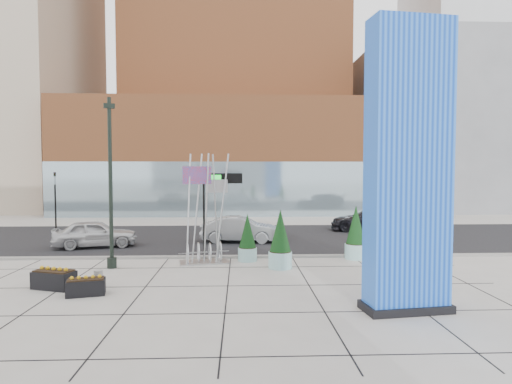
{
  "coord_description": "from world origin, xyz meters",
  "views": [
    {
      "loc": [
        1.46,
        -16.55,
        4.28
      ],
      "look_at": [
        2.15,
        2.0,
        3.31
      ],
      "focal_mm": 30.0,
      "sensor_mm": 36.0,
      "label": 1
    }
  ],
  "objects_px": {
    "concrete_bollard": "(99,279)",
    "car_white_west": "(95,234)",
    "lamp_post": "(111,199)",
    "public_art_sculpture": "(204,234)",
    "overhead_street_sign": "(218,186)",
    "car_silver_mid": "(240,230)",
    "blue_pylon": "(408,172)"
  },
  "relations": [
    {
      "from": "blue_pylon",
      "to": "concrete_bollard",
      "type": "distance_m",
      "value": 11.31
    },
    {
      "from": "car_white_west",
      "to": "car_silver_mid",
      "type": "distance_m",
      "value": 8.09
    },
    {
      "from": "public_art_sculpture",
      "to": "overhead_street_sign",
      "type": "relative_size",
      "value": 1.23
    },
    {
      "from": "lamp_post",
      "to": "public_art_sculpture",
      "type": "height_order",
      "value": "lamp_post"
    },
    {
      "from": "lamp_post",
      "to": "public_art_sculpture",
      "type": "bearing_deg",
      "value": 12.88
    },
    {
      "from": "overhead_street_sign",
      "to": "car_white_west",
      "type": "relative_size",
      "value": 0.93
    },
    {
      "from": "car_white_west",
      "to": "lamp_post",
      "type": "bearing_deg",
      "value": -169.08
    },
    {
      "from": "public_art_sculpture",
      "to": "car_white_west",
      "type": "xyz_separation_m",
      "value": [
        -6.33,
        4.12,
        -0.57
      ]
    },
    {
      "from": "blue_pylon",
      "to": "car_silver_mid",
      "type": "xyz_separation_m",
      "value": [
        -5.02,
        12.45,
        -3.46
      ]
    },
    {
      "from": "public_art_sculpture",
      "to": "car_silver_mid",
      "type": "height_order",
      "value": "public_art_sculpture"
    },
    {
      "from": "public_art_sculpture",
      "to": "concrete_bollard",
      "type": "xyz_separation_m",
      "value": [
        -3.53,
        -3.95,
        -1.01
      ]
    },
    {
      "from": "lamp_post",
      "to": "public_art_sculpture",
      "type": "relative_size",
      "value": 1.46
    },
    {
      "from": "public_art_sculpture",
      "to": "car_white_west",
      "type": "relative_size",
      "value": 1.14
    },
    {
      "from": "overhead_street_sign",
      "to": "car_white_west",
      "type": "distance_m",
      "value": 8.19
    },
    {
      "from": "blue_pylon",
      "to": "public_art_sculpture",
      "type": "bearing_deg",
      "value": 125.99
    },
    {
      "from": "overhead_street_sign",
      "to": "car_white_west",
      "type": "xyz_separation_m",
      "value": [
        -6.95,
        3.32,
        -2.78
      ]
    },
    {
      "from": "blue_pylon",
      "to": "lamp_post",
      "type": "bearing_deg",
      "value": 142.54
    },
    {
      "from": "concrete_bollard",
      "to": "car_silver_mid",
      "type": "distance_m",
      "value": 10.78
    },
    {
      "from": "car_silver_mid",
      "to": "lamp_post",
      "type": "bearing_deg",
      "value": 143.69
    },
    {
      "from": "blue_pylon",
      "to": "concrete_bollard",
      "type": "xyz_separation_m",
      "value": [
        -10.18,
        3.0,
        -3.9
      ]
    },
    {
      "from": "overhead_street_sign",
      "to": "car_silver_mid",
      "type": "distance_m",
      "value": 5.55
    },
    {
      "from": "lamp_post",
      "to": "concrete_bollard",
      "type": "bearing_deg",
      "value": -82.12
    },
    {
      "from": "lamp_post",
      "to": "car_silver_mid",
      "type": "height_order",
      "value": "lamp_post"
    },
    {
      "from": "public_art_sculpture",
      "to": "concrete_bollard",
      "type": "height_order",
      "value": "public_art_sculpture"
    },
    {
      "from": "blue_pylon",
      "to": "public_art_sculpture",
      "type": "height_order",
      "value": "blue_pylon"
    },
    {
      "from": "overhead_street_sign",
      "to": "car_silver_mid",
      "type": "bearing_deg",
      "value": 72.19
    },
    {
      "from": "blue_pylon",
      "to": "public_art_sculpture",
      "type": "xyz_separation_m",
      "value": [
        -6.66,
        6.95,
        -2.89
      ]
    },
    {
      "from": "concrete_bollard",
      "to": "overhead_street_sign",
      "type": "height_order",
      "value": "overhead_street_sign"
    },
    {
      "from": "concrete_bollard",
      "to": "overhead_street_sign",
      "type": "xyz_separation_m",
      "value": [
        4.14,
        4.75,
        3.21
      ]
    },
    {
      "from": "concrete_bollard",
      "to": "car_white_west",
      "type": "height_order",
      "value": "car_white_west"
    },
    {
      "from": "overhead_street_sign",
      "to": "lamp_post",
      "type": "bearing_deg",
      "value": -165.03
    },
    {
      "from": "concrete_bollard",
      "to": "blue_pylon",
      "type": "bearing_deg",
      "value": -16.43
    }
  ]
}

